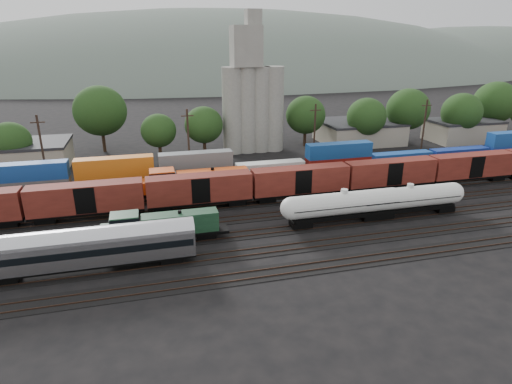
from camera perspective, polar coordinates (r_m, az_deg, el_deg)
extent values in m
plane|color=black|center=(61.34, 4.83, -2.86)|extent=(600.00, 600.00, 0.00)
cube|color=black|center=(48.89, 10.70, -9.38)|extent=(180.00, 3.20, 0.08)
cube|color=#382319|center=(48.29, 11.07, -9.69)|extent=(180.00, 0.08, 0.16)
cube|color=#382319|center=(49.41, 10.36, -8.92)|extent=(180.00, 0.08, 0.16)
cube|color=black|center=(52.89, 8.42, -6.87)|extent=(180.00, 3.20, 0.08)
cube|color=#382319|center=(52.27, 8.73, -7.13)|extent=(180.00, 0.08, 0.16)
cube|color=#382319|center=(53.44, 8.13, -6.46)|extent=(180.00, 0.08, 0.16)
cube|color=black|center=(57.04, 6.49, -4.70)|extent=(180.00, 3.20, 0.08)
cube|color=#382319|center=(56.41, 6.75, -4.92)|extent=(180.00, 0.08, 0.16)
cube|color=#382319|center=(57.62, 6.24, -4.34)|extent=(180.00, 0.08, 0.16)
cube|color=black|center=(61.33, 4.83, -2.83)|extent=(180.00, 3.20, 0.08)
cube|color=#382319|center=(60.68, 5.06, -3.01)|extent=(180.00, 0.08, 0.16)
cube|color=#382319|center=(61.92, 4.61, -2.51)|extent=(180.00, 0.08, 0.16)
cube|color=black|center=(65.71, 3.40, -1.20)|extent=(180.00, 3.20, 0.08)
cube|color=#382319|center=(65.05, 3.59, -1.36)|extent=(180.00, 0.08, 0.16)
cube|color=#382319|center=(66.32, 3.21, -0.92)|extent=(180.00, 0.08, 0.16)
cube|color=black|center=(70.18, 2.14, 0.22)|extent=(180.00, 3.20, 0.08)
cube|color=#382319|center=(69.51, 2.31, 0.09)|extent=(180.00, 0.08, 0.16)
cube|color=#382319|center=(70.80, 1.98, 0.47)|extent=(180.00, 0.08, 0.16)
cube|color=black|center=(74.72, 1.04, 1.47)|extent=(180.00, 3.20, 0.08)
cube|color=#382319|center=(74.04, 1.19, 1.36)|extent=(180.00, 0.08, 0.16)
cube|color=#382319|center=(75.35, 0.90, 1.69)|extent=(180.00, 0.08, 0.16)
cube|color=black|center=(53.22, -11.93, -5.55)|extent=(15.22, 2.60, 0.36)
cube|color=black|center=(53.39, -11.90, -5.94)|extent=(4.48, 1.97, 0.72)
cube|color=#183A23|center=(52.72, -10.06, -4.01)|extent=(9.13, 2.15, 2.42)
cube|color=#183A23|center=(52.62, -17.03, -4.34)|extent=(3.22, 2.60, 2.95)
cube|color=black|center=(52.26, -17.13, -3.40)|extent=(3.31, 2.69, 0.81)
cube|color=#183A23|center=(53.07, -19.25, -5.19)|extent=(1.43, 2.15, 1.61)
cylinder|color=black|center=(52.20, -10.14, -2.66)|extent=(0.45, 0.45, 0.45)
cube|color=black|center=(53.57, -17.11, -6.56)|extent=(2.33, 1.79, 0.63)
cube|color=black|center=(53.80, -6.69, -5.63)|extent=(2.33, 1.79, 0.63)
cylinder|color=silver|center=(57.98, 11.58, -1.47)|extent=(14.54, 3.00, 3.00)
sphere|color=silver|center=(55.28, 4.78, -2.19)|extent=(3.00, 3.00, 3.00)
sphere|color=silver|center=(61.43, 17.70, -0.80)|extent=(3.00, 3.00, 3.00)
cylinder|color=silver|center=(57.40, 11.70, 0.12)|extent=(0.93, 0.93, 0.52)
cube|color=black|center=(57.98, 11.58, -1.47)|extent=(14.87, 3.14, 0.08)
cube|color=black|center=(58.59, 11.47, -2.97)|extent=(14.05, 2.27, 0.52)
cube|color=black|center=(56.60, 5.98, -4.19)|extent=(2.69, 2.07, 0.72)
cube|color=black|center=(61.56, 16.43, -2.90)|extent=(2.69, 2.07, 0.72)
cylinder|color=silver|center=(62.86, 19.72, -0.63)|extent=(14.19, 2.92, 2.92)
sphere|color=silver|center=(59.25, 14.02, -1.26)|extent=(2.92, 2.92, 2.92)
sphere|color=silver|center=(67.02, 24.77, -0.07)|extent=(2.92, 2.92, 2.92)
cylinder|color=silver|center=(62.32, 19.90, 0.80)|extent=(0.91, 0.91, 0.50)
cube|color=black|center=(62.86, 19.72, -0.63)|extent=(14.51, 3.06, 0.08)
cube|color=black|center=(63.41, 19.56, -2.00)|extent=(13.71, 2.22, 0.50)
cube|color=black|center=(60.67, 14.92, -3.10)|extent=(2.62, 2.02, 0.71)
cube|color=black|center=(66.95, 23.64, -1.95)|extent=(2.62, 2.02, 0.71)
cube|color=silver|center=(48.56, -21.20, -7.33)|extent=(21.79, 2.63, 2.72)
cylinder|color=silver|center=(47.98, -21.40, -5.88)|extent=(21.79, 2.63, 2.63)
cube|color=black|center=(48.42, -21.25, -6.98)|extent=(21.35, 2.69, 0.76)
cube|color=black|center=(49.21, -20.99, -8.84)|extent=(21.79, 2.36, 0.36)
cube|color=black|center=(51.22, -30.26, -9.83)|extent=(2.36, 1.82, 0.64)
cube|color=black|center=(49.01, -11.20, -8.58)|extent=(2.36, 1.82, 0.64)
cube|color=black|center=(67.45, -7.58, 0.38)|extent=(18.39, 2.96, 0.41)
cube|color=black|center=(67.60, -7.56, 0.01)|extent=(5.11, 2.25, 0.82)
cube|color=#D14612|center=(67.22, -5.78, 1.81)|extent=(11.03, 2.45, 2.76)
cube|color=#D14612|center=(66.47, -12.37, 1.51)|extent=(3.68, 2.96, 3.37)
cube|color=black|center=(66.14, -12.44, 2.39)|extent=(3.78, 3.07, 0.92)
cube|color=#D14612|center=(66.68, -14.53, 0.69)|extent=(1.63, 2.45, 1.84)
cylinder|color=black|center=(66.76, -5.82, 3.06)|extent=(0.51, 0.51, 0.51)
cube|color=black|center=(67.29, -12.53, -0.58)|extent=(2.66, 2.04, 0.72)
cube|color=black|center=(68.56, -2.68, 0.28)|extent=(2.66, 2.04, 0.72)
cube|color=black|center=(62.98, -21.47, -2.45)|extent=(15.00, 2.60, 0.40)
cube|color=maroon|center=(62.27, -21.71, -0.66)|extent=(15.00, 2.90, 3.80)
cube|color=black|center=(62.77, -7.44, -1.24)|extent=(15.00, 2.60, 0.40)
cube|color=maroon|center=(62.05, -7.53, 0.57)|extent=(15.00, 2.90, 3.80)
cube|color=black|center=(66.24, 5.86, -0.03)|extent=(15.00, 2.60, 0.40)
cube|color=maroon|center=(65.56, 5.93, 1.70)|extent=(15.00, 2.90, 3.80)
cube|color=black|center=(72.87, 17.30, 1.02)|extent=(15.00, 2.60, 0.40)
cube|color=maroon|center=(72.25, 17.47, 2.59)|extent=(15.00, 2.90, 3.80)
cube|color=black|center=(81.89, 26.53, 1.84)|extent=(15.00, 2.60, 0.40)
cube|color=maroon|center=(81.34, 26.76, 3.24)|extent=(15.00, 2.90, 3.80)
cube|color=black|center=(74.57, 1.04, 1.81)|extent=(160.00, 2.60, 0.60)
cube|color=#535658|center=(73.76, -28.03, 0.50)|extent=(12.00, 2.40, 2.60)
cube|color=navy|center=(73.05, -28.36, 2.42)|extent=(12.00, 2.40, 2.60)
cube|color=#CE6615|center=(71.73, -18.10, 1.39)|extent=(12.00, 2.40, 2.60)
cube|color=#D06615|center=(70.99, -18.33, 3.38)|extent=(12.00, 2.40, 2.60)
cube|color=beige|center=(71.95, -7.91, 2.27)|extent=(12.00, 2.40, 2.60)
cube|color=slate|center=(71.21, -8.01, 4.26)|extent=(12.00, 2.40, 2.60)
cube|color=silver|center=(74.40, 1.92, 3.05)|extent=(12.00, 2.40, 2.60)
cube|color=maroon|center=(78.88, 10.89, 3.68)|extent=(12.00, 2.40, 2.60)
cube|color=navy|center=(78.21, 11.01, 5.50)|extent=(12.00, 2.40, 2.60)
cube|color=#154190|center=(85.07, 18.73, 4.15)|extent=(12.00, 2.40, 2.60)
cube|color=navy|center=(92.62, 25.42, 4.50)|extent=(12.00, 2.40, 2.60)
cylinder|color=gray|center=(92.24, -3.12, 10.73)|extent=(4.40, 4.40, 18.00)
cylinder|color=gray|center=(92.88, -1.27, 10.82)|extent=(4.40, 4.40, 18.00)
cylinder|color=gray|center=(93.61, 0.55, 10.90)|extent=(4.40, 4.40, 18.00)
cylinder|color=gray|center=(94.43, 2.34, 10.96)|extent=(4.40, 4.40, 18.00)
cube|color=gray|center=(91.72, -1.34, 18.86)|extent=(6.00, 5.00, 8.00)
cube|color=gray|center=(92.13, -0.39, 21.98)|extent=(3.00, 3.00, 4.00)
cube|color=#9E937F|center=(93.41, -30.28, 3.94)|extent=(22.00, 12.00, 4.60)
cube|color=#232326|center=(92.86, -30.55, 5.45)|extent=(22.44, 12.24, 0.50)
cube|color=#9E937F|center=(105.85, 13.54, 7.72)|extent=(18.00, 14.00, 4.60)
cube|color=#232326|center=(105.36, 13.65, 9.07)|extent=(18.36, 14.28, 0.50)
cube|color=#9E937F|center=(115.78, 25.81, 7.30)|extent=(16.00, 10.00, 4.60)
cube|color=#232326|center=(115.33, 26.00, 8.54)|extent=(16.32, 10.20, 0.50)
cylinder|color=black|center=(91.30, -29.46, 3.15)|extent=(0.70, 0.70, 2.70)
ellipsoid|color=#214118|center=(90.30, -29.94, 5.89)|extent=(7.32, 7.32, 6.94)
cylinder|color=black|center=(99.85, -19.61, 6.25)|extent=(0.70, 0.70, 4.11)
ellipsoid|color=#214118|center=(98.59, -20.08, 10.14)|extent=(11.15, 11.15, 10.57)
cylinder|color=black|center=(91.35, -12.65, 5.26)|extent=(0.70, 0.70, 2.65)
ellipsoid|color=#214118|center=(90.37, -12.86, 7.99)|extent=(7.18, 7.18, 6.80)
cylinder|color=black|center=(92.22, -6.86, 5.85)|extent=(0.70, 0.70, 2.96)
ellipsoid|color=#214118|center=(91.15, -6.98, 8.88)|extent=(8.04, 8.04, 7.62)
cylinder|color=black|center=(101.71, -0.29, 7.30)|extent=(0.70, 0.70, 2.92)
ellipsoid|color=#214118|center=(100.75, -0.29, 10.02)|extent=(7.93, 7.93, 7.51)
cylinder|color=black|center=(99.85, 6.50, 7.04)|extent=(0.70, 0.70, 3.30)
ellipsoid|color=#214118|center=(98.78, 6.63, 10.17)|extent=(8.95, 8.95, 8.47)
cylinder|color=black|center=(100.91, 14.26, 6.67)|extent=(0.70, 0.70, 3.22)
ellipsoid|color=#214118|center=(99.87, 14.52, 9.69)|extent=(8.75, 8.75, 8.29)
cylinder|color=black|center=(108.12, 19.24, 7.15)|extent=(0.70, 0.70, 3.67)
ellipsoid|color=#214118|center=(107.05, 19.61, 10.36)|extent=(9.95, 9.95, 9.43)
cylinder|color=black|center=(112.58, 25.30, 6.75)|extent=(0.70, 0.70, 3.37)
ellipsoid|color=#214118|center=(111.62, 25.73, 9.57)|extent=(9.15, 9.15, 8.67)
cylinder|color=black|center=(124.84, 28.81, 7.45)|extent=(0.70, 0.70, 3.91)
ellipsoid|color=#214118|center=(123.87, 29.32, 10.40)|extent=(10.60, 10.60, 10.04)
cylinder|color=black|center=(79.05, -26.58, 4.88)|extent=(0.36, 0.36, 12.00)
cube|color=black|center=(78.12, -27.12, 8.27)|extent=(2.20, 0.18, 0.18)
cylinder|color=black|center=(77.60, -8.97, 6.51)|extent=(0.36, 0.36, 12.00)
cube|color=black|center=(76.65, -9.16, 10.00)|extent=(2.20, 0.18, 0.18)
cylinder|color=black|center=(83.35, 7.79, 7.49)|extent=(0.36, 0.36, 12.00)
cube|color=black|center=(82.46, 7.94, 10.75)|extent=(2.20, 0.18, 0.18)
cylinder|color=black|center=(94.99, 21.45, 7.83)|extent=(0.36, 0.36, 12.00)
cube|color=black|center=(94.21, 21.82, 10.67)|extent=(2.20, 0.18, 0.18)
ellipsoid|color=#59665B|center=(322.13, -4.00, 11.58)|extent=(520.00, 286.00, 130.00)
ellipsoid|color=#59665B|center=(421.64, 27.57, 12.13)|extent=(400.00, 220.00, 100.00)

